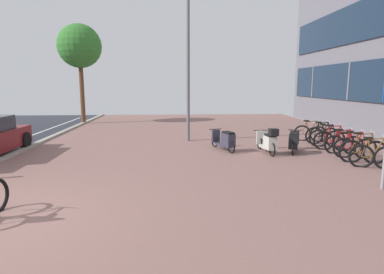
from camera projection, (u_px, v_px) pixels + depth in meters
ground at (80, 221)px, 5.74m from camera, size 21.00×40.00×0.13m
bicycle_rack_00 at (374, 156)px, 9.23m from camera, size 1.30×0.60×0.98m
bicycle_rack_01 at (363, 151)px, 9.86m from camera, size 1.41×0.52×1.03m
bicycle_rack_02 at (355, 148)px, 10.49m from camera, size 1.31×0.54×0.97m
bicycle_rack_03 at (344, 144)px, 11.11m from camera, size 1.26×0.50×0.95m
bicycle_rack_04 at (333, 141)px, 11.73m from camera, size 1.34×0.60×1.02m
bicycle_rack_05 at (327, 138)px, 12.36m from camera, size 1.24×0.60×0.98m
bicycle_rack_06 at (322, 135)px, 12.99m from camera, size 1.32×0.48×0.99m
bicycle_rack_07 at (310, 133)px, 13.60m from camera, size 1.25×0.66×0.98m
scooter_near at (294, 142)px, 11.28m from camera, size 0.84×1.54×0.78m
scooter_mid at (225, 140)px, 11.63m from camera, size 0.82×1.67×0.76m
scooter_far at (268, 141)px, 11.13m from camera, size 0.52×1.75×0.97m
lamp_post at (188, 59)px, 13.21m from camera, size 0.20×0.52×6.23m
street_tree at (80, 47)px, 19.11m from camera, size 2.59×2.59×5.96m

